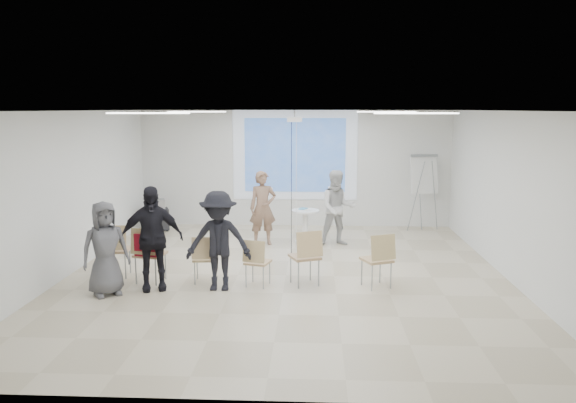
{
  "coord_description": "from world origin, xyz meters",
  "views": [
    {
      "loc": [
        0.52,
        -9.96,
        3.04
      ],
      "look_at": [
        0.0,
        0.8,
        1.25
      ],
      "focal_mm": 35.0,
      "sensor_mm": 36.0,
      "label": 1
    }
  ],
  "objects_px": {
    "laptop": "(205,257)",
    "audience_left": "(151,231)",
    "chair_left_inner": "(204,255)",
    "chair_right_far": "(379,256)",
    "pedestal_table": "(305,224)",
    "chair_left_mid": "(148,250)",
    "flipchart_easel": "(424,175)",
    "chair_far_left": "(115,246)",
    "av_cart": "(158,216)",
    "player_left": "(263,203)",
    "chair_center": "(256,259)",
    "player_right": "(338,204)",
    "audience_mid": "(219,234)",
    "audience_outer": "(105,243)",
    "chair_right_inner": "(307,253)"
  },
  "relations": [
    {
      "from": "player_right",
      "to": "chair_left_inner",
      "type": "bearing_deg",
      "value": -137.57
    },
    {
      "from": "chair_far_left",
      "to": "av_cart",
      "type": "distance_m",
      "value": 3.99
    },
    {
      "from": "chair_left_inner",
      "to": "chair_right_far",
      "type": "distance_m",
      "value": 3.03
    },
    {
      "from": "chair_left_inner",
      "to": "chair_right_far",
      "type": "relative_size",
      "value": 0.89
    },
    {
      "from": "chair_left_inner",
      "to": "audience_left",
      "type": "height_order",
      "value": "audience_left"
    },
    {
      "from": "player_right",
      "to": "chair_left_inner",
      "type": "relative_size",
      "value": 2.2
    },
    {
      "from": "audience_mid",
      "to": "pedestal_table",
      "type": "bearing_deg",
      "value": 66.64
    },
    {
      "from": "laptop",
      "to": "audience_outer",
      "type": "bearing_deg",
      "value": 23.39
    },
    {
      "from": "chair_left_mid",
      "to": "chair_center",
      "type": "height_order",
      "value": "chair_left_mid"
    },
    {
      "from": "chair_left_mid",
      "to": "audience_left",
      "type": "xyz_separation_m",
      "value": [
        0.17,
        -0.32,
        0.43
      ]
    },
    {
      "from": "audience_left",
      "to": "audience_mid",
      "type": "height_order",
      "value": "audience_left"
    },
    {
      "from": "laptop",
      "to": "flipchart_easel",
      "type": "distance_m",
      "value": 6.51
    },
    {
      "from": "chair_right_far",
      "to": "flipchart_easel",
      "type": "xyz_separation_m",
      "value": [
        1.61,
        4.7,
        0.84
      ]
    },
    {
      "from": "chair_right_far",
      "to": "laptop",
      "type": "bearing_deg",
      "value": 151.91
    },
    {
      "from": "chair_right_far",
      "to": "chair_left_inner",
      "type": "bearing_deg",
      "value": 153.66
    },
    {
      "from": "player_left",
      "to": "chair_center",
      "type": "relative_size",
      "value": 2.25
    },
    {
      "from": "chair_center",
      "to": "audience_outer",
      "type": "height_order",
      "value": "audience_outer"
    },
    {
      "from": "chair_center",
      "to": "chair_right_inner",
      "type": "bearing_deg",
      "value": 21.75
    },
    {
      "from": "chair_right_far",
      "to": "audience_left",
      "type": "distance_m",
      "value": 3.87
    },
    {
      "from": "pedestal_table",
      "to": "audience_mid",
      "type": "distance_m",
      "value": 3.73
    },
    {
      "from": "chair_left_inner",
      "to": "av_cart",
      "type": "distance_m",
      "value": 4.68
    },
    {
      "from": "player_right",
      "to": "chair_right_far",
      "type": "relative_size",
      "value": 1.95
    },
    {
      "from": "chair_right_inner",
      "to": "chair_left_inner",
      "type": "bearing_deg",
      "value": 154.71
    },
    {
      "from": "chair_far_left",
      "to": "flipchart_easel",
      "type": "xyz_separation_m",
      "value": [
        6.3,
        4.31,
        0.83
      ]
    },
    {
      "from": "flipchart_easel",
      "to": "av_cart",
      "type": "height_order",
      "value": "flipchart_easel"
    },
    {
      "from": "player_right",
      "to": "player_left",
      "type": "bearing_deg",
      "value": 172.41
    },
    {
      "from": "chair_right_far",
      "to": "flipchart_easel",
      "type": "distance_m",
      "value": 5.04
    },
    {
      "from": "chair_far_left",
      "to": "chair_center",
      "type": "height_order",
      "value": "chair_far_left"
    },
    {
      "from": "chair_far_left",
      "to": "chair_center",
      "type": "bearing_deg",
      "value": -15.07
    },
    {
      "from": "chair_left_mid",
      "to": "player_right",
      "type": "bearing_deg",
      "value": 51.83
    },
    {
      "from": "chair_left_inner",
      "to": "laptop",
      "type": "height_order",
      "value": "chair_left_inner"
    },
    {
      "from": "chair_left_inner",
      "to": "laptop",
      "type": "xyz_separation_m",
      "value": [
        -0.01,
        0.09,
        -0.05
      ]
    },
    {
      "from": "pedestal_table",
      "to": "chair_left_mid",
      "type": "bearing_deg",
      "value": -130.69
    },
    {
      "from": "chair_right_far",
      "to": "audience_outer",
      "type": "xyz_separation_m",
      "value": [
        -4.51,
        -0.54,
        0.31
      ]
    },
    {
      "from": "chair_right_far",
      "to": "audience_mid",
      "type": "relative_size",
      "value": 0.5
    },
    {
      "from": "chair_center",
      "to": "av_cart",
      "type": "bearing_deg",
      "value": 139.22
    },
    {
      "from": "chair_right_far",
      "to": "flipchart_easel",
      "type": "height_order",
      "value": "flipchart_easel"
    },
    {
      "from": "laptop",
      "to": "audience_left",
      "type": "relative_size",
      "value": 0.15
    },
    {
      "from": "chair_left_inner",
      "to": "av_cart",
      "type": "relative_size",
      "value": 1.08
    },
    {
      "from": "chair_far_left",
      "to": "av_cart",
      "type": "xyz_separation_m",
      "value": [
        -0.35,
        3.97,
        -0.22
      ]
    },
    {
      "from": "audience_outer",
      "to": "av_cart",
      "type": "height_order",
      "value": "audience_outer"
    },
    {
      "from": "chair_center",
      "to": "chair_right_far",
      "type": "xyz_separation_m",
      "value": [
        2.09,
        0.02,
        0.07
      ]
    },
    {
      "from": "chair_right_inner",
      "to": "chair_left_mid",
      "type": "bearing_deg",
      "value": 156.39
    },
    {
      "from": "chair_left_inner",
      "to": "audience_left",
      "type": "xyz_separation_m",
      "value": [
        -0.81,
        -0.37,
        0.52
      ]
    },
    {
      "from": "chair_center",
      "to": "av_cart",
      "type": "distance_m",
      "value": 5.28
    },
    {
      "from": "chair_right_inner",
      "to": "audience_outer",
      "type": "xyz_separation_m",
      "value": [
        -3.28,
        -0.62,
        0.29
      ]
    },
    {
      "from": "audience_mid",
      "to": "player_right",
      "type": "bearing_deg",
      "value": 55.76
    },
    {
      "from": "pedestal_table",
      "to": "audience_left",
      "type": "relative_size",
      "value": 0.41
    },
    {
      "from": "chair_right_inner",
      "to": "pedestal_table",
      "type": "bearing_deg",
      "value": 68.22
    },
    {
      "from": "player_right",
      "to": "chair_far_left",
      "type": "relative_size",
      "value": 1.89
    }
  ]
}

